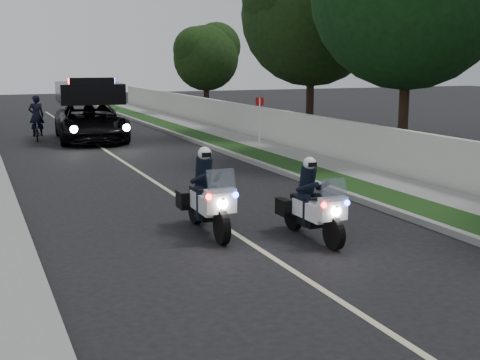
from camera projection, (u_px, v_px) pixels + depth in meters
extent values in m
plane|color=black|center=(240.00, 237.00, 13.25)|extent=(120.00, 120.00, 0.00)
cube|color=gray|center=(238.00, 156.00, 23.87)|extent=(0.20, 60.00, 0.15)
cube|color=#193814|center=(255.00, 155.00, 24.13)|extent=(1.20, 60.00, 0.16)
cube|color=gray|center=(286.00, 153.00, 24.63)|extent=(1.40, 60.00, 0.16)
cube|color=beige|center=(309.00, 134.00, 24.88)|extent=(0.22, 60.00, 1.50)
cube|color=gray|center=(2.00, 170.00, 20.75)|extent=(0.20, 60.00, 0.15)
cube|color=#BFB78C|center=(128.00, 165.00, 22.32)|extent=(0.12, 50.00, 0.01)
imported|color=black|center=(91.00, 141.00, 29.00)|extent=(3.35, 6.44, 3.03)
imported|color=black|center=(38.00, 141.00, 29.01)|extent=(0.69, 1.62, 0.82)
imported|color=black|center=(38.00, 141.00, 29.01)|extent=(0.68, 0.47, 1.83)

